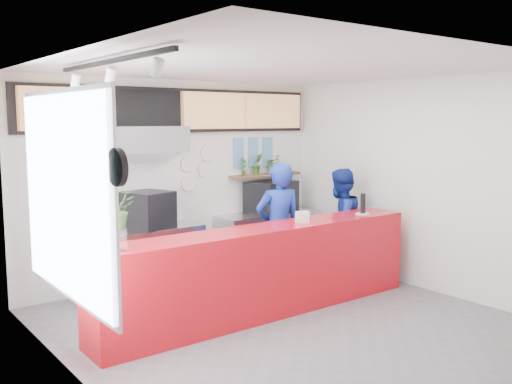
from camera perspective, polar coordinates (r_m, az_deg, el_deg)
floor at (r=7.00m, az=2.90°, el=-12.93°), size 5.00×5.00×0.00m
ceiling at (r=6.59m, az=3.07°, el=12.35°), size 5.00×5.00×0.00m
wall_back at (r=8.67m, az=-7.77°, el=1.14°), size 5.00×0.00×5.00m
wall_left at (r=5.38m, az=-17.79°, el=-2.86°), size 0.00×5.00×5.00m
wall_right at (r=8.46m, az=16.01°, el=0.77°), size 0.00×5.00×5.00m
service_counter at (r=7.13m, az=0.83°, el=-7.91°), size 4.50×0.60×1.10m
cream_band at (r=8.62m, az=-7.86°, el=8.42°), size 5.00×0.02×0.80m
prep_bench at (r=8.23m, az=-11.48°, el=-6.70°), size 1.80×0.60×0.90m
panini_oven at (r=8.15m, az=-10.72°, el=-1.75°), size 0.72×0.72×0.51m
extraction_hood at (r=7.95m, az=-11.63°, el=5.21°), size 1.20×0.70×0.35m
hood_lip at (r=7.96m, az=-11.59°, el=3.77°), size 1.20×0.69×0.31m
right_bench at (r=9.43m, az=1.24°, el=-4.77°), size 1.80×0.60×0.90m
espresso_machine at (r=9.34m, az=1.54°, el=-0.49°), size 0.91×0.75×0.51m
espresso_tray at (r=9.32m, az=1.54°, el=0.86°), size 0.62×0.47×0.05m
herb_shelf at (r=9.48m, az=0.97°, el=1.72°), size 1.40×0.18×0.04m
menu_board_far_left at (r=7.80m, az=-18.80°, el=7.87°), size 1.10×0.10×0.55m
menu_board_mid_left at (r=8.24m, az=-11.07°, el=8.07°), size 1.10×0.10×0.55m
menu_board_mid_right at (r=8.82m, az=-4.24°, el=8.12°), size 1.10×0.10×0.55m
menu_board_far_right at (r=9.51m, az=1.68°, el=8.07°), size 1.10×0.10×0.55m
soffit at (r=8.59m, az=-7.75°, el=8.10°), size 4.80×0.04×0.65m
window_pane at (r=5.64m, az=-18.61°, el=-0.39°), size 0.04×2.20×1.90m
window_frame at (r=5.65m, az=-18.42°, el=-0.37°), size 0.03×2.30×2.00m
wall_clock_rim at (r=4.49m, az=-13.71°, el=2.42°), size 0.05×0.30×0.30m
wall_clock_face at (r=4.51m, az=-13.36°, el=2.44°), size 0.02×0.26×0.26m
track_rail at (r=5.47m, az=-14.35°, el=12.56°), size 0.05×2.40×0.04m
dec_plate_a at (r=8.70m, az=-6.84°, el=2.83°), size 0.24×0.03×0.24m
dec_plate_b at (r=8.86m, az=-5.16°, el=2.28°), size 0.24×0.03×0.24m
dec_plate_c at (r=8.73m, az=-6.81°, el=0.86°), size 0.24×0.03×0.24m
dec_plate_d at (r=8.87m, az=-4.90°, el=3.91°), size 0.24×0.03×0.24m
photo_frame_a at (r=9.21m, az=-1.78°, el=4.67°), size 0.20×0.02×0.25m
photo_frame_b at (r=9.39m, az=-0.29°, el=4.73°), size 0.20×0.02×0.25m
photo_frame_c at (r=9.57m, az=1.15°, el=4.77°), size 0.20×0.02×0.25m
photo_frame_d at (r=9.23m, az=-1.78°, el=3.12°), size 0.20×0.02×0.25m
photo_frame_e at (r=9.40m, az=-0.29°, el=3.20°), size 0.20×0.02×0.25m
photo_frame_f at (r=9.59m, az=1.15°, el=3.28°), size 0.20×0.02×0.25m
staff_center at (r=7.91m, az=2.27°, el=-3.67°), size 0.76×0.60×1.83m
staff_right at (r=8.79m, az=8.37°, el=-3.14°), size 0.91×0.75×1.68m
herb_a at (r=9.20m, az=-1.22°, el=2.59°), size 0.18×0.15×0.29m
herb_b at (r=9.36m, az=0.11°, el=2.83°), size 0.21×0.18×0.34m
herb_c at (r=9.56m, az=1.63°, el=2.80°), size 0.34×0.32×0.31m
glass_vase at (r=5.91m, az=-13.67°, el=-4.64°), size 0.25×0.25×0.23m
basil_vase at (r=5.86m, az=-13.76°, el=-1.70°), size 0.41×0.37×0.41m
napkin_holder at (r=7.35m, az=4.65°, el=-2.50°), size 0.19×0.16×0.14m
white_plate at (r=8.10m, az=10.62°, el=-2.15°), size 0.26×0.26×0.01m
pepper_mill at (r=8.08m, az=10.64°, el=-1.13°), size 0.08×0.08×0.28m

